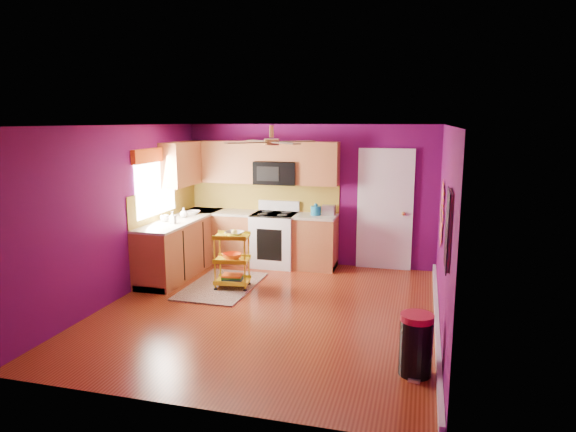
# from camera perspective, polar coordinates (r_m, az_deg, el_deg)

# --- Properties ---
(ground) EXTENTS (5.00, 5.00, 0.00)m
(ground) POSITION_cam_1_polar(r_m,az_deg,el_deg) (7.16, -2.19, -10.41)
(ground) COLOR maroon
(ground) RESTS_ON ground
(room_envelope) EXTENTS (4.54, 5.04, 2.52)m
(room_envelope) POSITION_cam_1_polar(r_m,az_deg,el_deg) (6.74, -2.07, 2.64)
(room_envelope) COLOR #5A0A4F
(room_envelope) RESTS_ON ground
(lower_cabinets) EXTENTS (2.81, 2.31, 0.94)m
(lower_cabinets) POSITION_cam_1_polar(r_m,az_deg,el_deg) (9.10, -6.95, -3.03)
(lower_cabinets) COLOR brown
(lower_cabinets) RESTS_ON ground
(electric_range) EXTENTS (0.76, 0.66, 1.13)m
(electric_range) POSITION_cam_1_polar(r_m,az_deg,el_deg) (9.16, -1.49, -2.55)
(electric_range) COLOR white
(electric_range) RESTS_ON ground
(upper_cabinetry) EXTENTS (2.80, 2.30, 1.26)m
(upper_cabinetry) POSITION_cam_1_polar(r_m,az_deg,el_deg) (9.17, -5.70, 5.75)
(upper_cabinetry) COLOR brown
(upper_cabinetry) RESTS_ON ground
(left_window) EXTENTS (0.08, 1.35, 1.08)m
(left_window) POSITION_cam_1_polar(r_m,az_deg,el_deg) (8.58, -14.50, 4.71)
(left_window) COLOR white
(left_window) RESTS_ON ground
(panel_door) EXTENTS (0.95, 0.11, 2.15)m
(panel_door) POSITION_cam_1_polar(r_m,az_deg,el_deg) (9.00, 10.72, 0.55)
(panel_door) COLOR white
(panel_door) RESTS_ON ground
(right_wall_art) EXTENTS (0.04, 2.74, 1.04)m
(right_wall_art) POSITION_cam_1_polar(r_m,az_deg,el_deg) (6.15, 16.98, -0.37)
(right_wall_art) COLOR black
(right_wall_art) RESTS_ON ground
(ceiling_fan) EXTENTS (1.01, 1.01, 0.26)m
(ceiling_fan) POSITION_cam_1_polar(r_m,az_deg,el_deg) (6.88, -1.83, 8.30)
(ceiling_fan) COLOR #BF8C3F
(ceiling_fan) RESTS_ON ground
(shag_rug) EXTENTS (1.02, 1.64, 0.02)m
(shag_rug) POSITION_cam_1_polar(r_m,az_deg,el_deg) (8.17, -7.36, -7.70)
(shag_rug) COLOR black
(shag_rug) RESTS_ON ground
(rolling_cart) EXTENTS (0.57, 0.45, 0.94)m
(rolling_cart) POSITION_cam_1_polar(r_m,az_deg,el_deg) (7.93, -6.19, -4.69)
(rolling_cart) COLOR yellow
(rolling_cart) RESTS_ON ground
(trash_can) EXTENTS (0.39, 0.40, 0.64)m
(trash_can) POSITION_cam_1_polar(r_m,az_deg,el_deg) (5.52, 14.03, -13.70)
(trash_can) COLOR black
(trash_can) RESTS_ON ground
(teal_kettle) EXTENTS (0.18, 0.18, 0.21)m
(teal_kettle) POSITION_cam_1_polar(r_m,az_deg,el_deg) (8.93, 3.11, 0.63)
(teal_kettle) COLOR #136995
(teal_kettle) RESTS_ON lower_cabinets
(toaster) EXTENTS (0.22, 0.15, 0.18)m
(toaster) POSITION_cam_1_polar(r_m,az_deg,el_deg) (8.94, 4.54, 0.67)
(toaster) COLOR beige
(toaster) RESTS_ON lower_cabinets
(soap_bottle_a) EXTENTS (0.09, 0.09, 0.20)m
(soap_bottle_a) POSITION_cam_1_polar(r_m,az_deg,el_deg) (8.39, -12.70, -0.16)
(soap_bottle_a) COLOR #EA3F72
(soap_bottle_a) RESTS_ON lower_cabinets
(soap_bottle_b) EXTENTS (0.13, 0.13, 0.17)m
(soap_bottle_b) POSITION_cam_1_polar(r_m,az_deg,el_deg) (8.88, -11.52, 0.38)
(soap_bottle_b) COLOR white
(soap_bottle_b) RESTS_ON lower_cabinets
(counter_dish) EXTENTS (0.23, 0.23, 0.06)m
(counter_dish) POSITION_cam_1_polar(r_m,az_deg,el_deg) (9.18, -10.46, 0.40)
(counter_dish) COLOR white
(counter_dish) RESTS_ON lower_cabinets
(counter_cup) EXTENTS (0.14, 0.14, 0.11)m
(counter_cup) POSITION_cam_1_polar(r_m,az_deg,el_deg) (8.58, -13.54, -0.25)
(counter_cup) COLOR white
(counter_cup) RESTS_ON lower_cabinets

